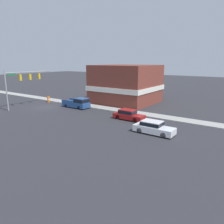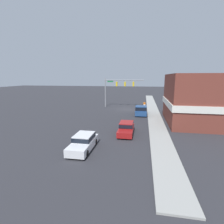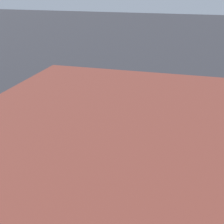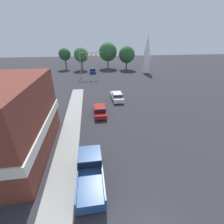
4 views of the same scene
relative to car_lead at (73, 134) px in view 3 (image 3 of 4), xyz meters
The scene contains 2 objects.
car_lead is the anchor object (origin of this frame).
car_oncoming 6.69m from the car_lead, 56.91° to the left, with size 1.83×4.78×1.51m.
Camera 3 is at (-20.59, 8.64, 11.21)m, focal length 50.00 mm.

